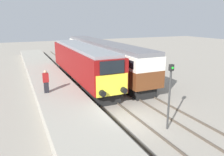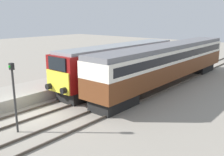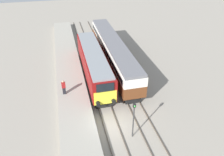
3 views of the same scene
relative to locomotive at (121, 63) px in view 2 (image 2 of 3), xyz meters
The scene contains 8 objects.
ground_plane 10.18m from the locomotive, 90.00° to the right, with size 120.00×120.00×0.00m, color gray.
platform_left 4.21m from the locomotive, 149.57° to the right, with size 3.50×50.00×0.85m.
rails_near_track 5.37m from the locomotive, 90.00° to the right, with size 1.51×60.00×0.14m.
rails_far_track 6.36m from the locomotive, 55.45° to the right, with size 1.50×60.00×0.14m.
locomotive is the anchor object (origin of this frame).
passenger_carriage 4.54m from the locomotive, 41.37° to the left, with size 2.75×20.68×3.92m.
person_on_platform 6.04m from the locomotive, 134.38° to the right, with size 0.44×0.26×1.80m.
signal_post 11.84m from the locomotive, 81.74° to the right, with size 0.24×0.28×3.96m.
Camera 2 is at (14.13, -8.29, 6.31)m, focal length 40.00 mm.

